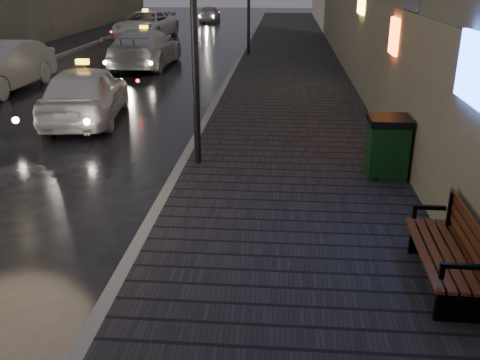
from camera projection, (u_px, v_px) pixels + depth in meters
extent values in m
cube|color=black|center=(290.00, 59.00, 25.25)|extent=(4.60, 58.00, 0.15)
cube|color=slate|center=(240.00, 59.00, 25.44)|extent=(0.20, 58.00, 0.15)
cube|color=black|center=(33.00, 56.00, 26.22)|extent=(2.40, 58.00, 0.15)
cube|color=slate|center=(59.00, 56.00, 26.12)|extent=(0.20, 58.00, 0.15)
cylinder|color=black|center=(195.00, 43.00, 10.55)|extent=(0.14, 0.14, 5.00)
cylinder|color=black|center=(249.00, 1.00, 25.40)|extent=(0.14, 0.14, 5.00)
cube|color=black|center=(459.00, 305.00, 6.20)|extent=(0.54, 0.08, 0.43)
cube|color=black|center=(461.00, 266.00, 6.02)|extent=(0.45, 0.07, 0.05)
cube|color=black|center=(429.00, 240.00, 7.69)|extent=(0.54, 0.08, 0.43)
cube|color=black|center=(449.00, 218.00, 7.53)|extent=(0.07, 0.07, 0.75)
cube|color=black|center=(429.00, 208.00, 7.51)|extent=(0.45, 0.07, 0.05)
cube|color=#502811|center=(445.00, 253.00, 6.85)|extent=(0.72, 1.95, 0.04)
cube|color=#502811|center=(469.00, 232.00, 6.71)|extent=(0.09, 1.93, 0.43)
cube|color=black|center=(387.00, 150.00, 10.51)|extent=(0.74, 0.74, 1.08)
cube|color=black|center=(390.00, 120.00, 10.29)|extent=(0.79, 0.79, 0.14)
imported|color=silver|center=(86.00, 93.00, 14.97)|extent=(2.47, 4.86, 1.59)
imported|color=#A0A0A8|center=(0.00, 67.00, 18.66)|extent=(1.97, 5.19, 1.69)
imported|color=silver|center=(145.00, 48.00, 23.46)|extent=(2.40, 5.69, 1.64)
imported|color=white|center=(146.00, 25.00, 33.35)|extent=(3.34, 6.19, 1.65)
imported|color=gray|center=(210.00, 14.00, 44.17)|extent=(1.68, 3.91, 1.32)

